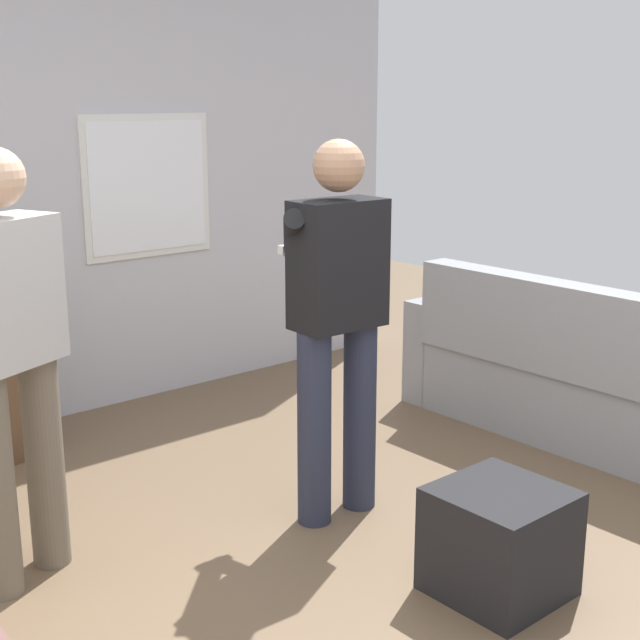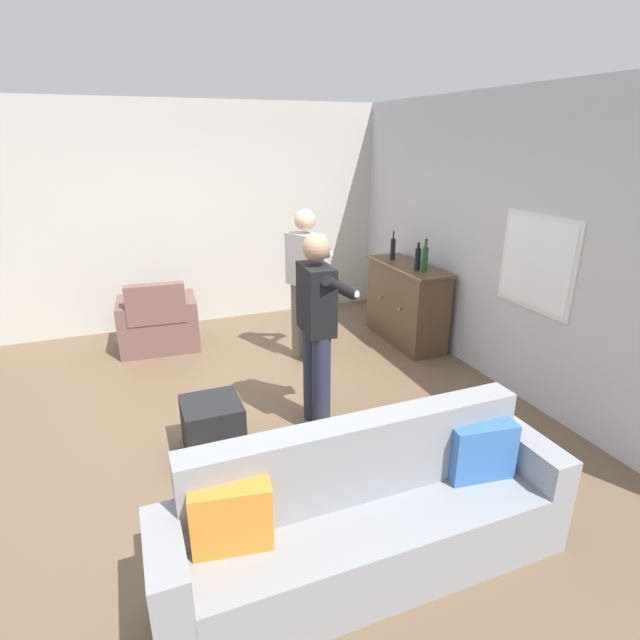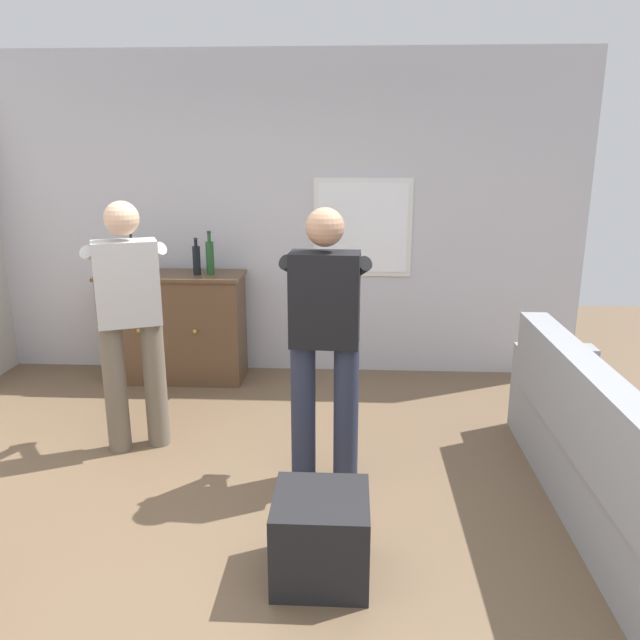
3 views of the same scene
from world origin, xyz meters
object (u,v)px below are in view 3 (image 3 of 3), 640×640
Objects in this scene: couch at (604,457)px; bottle_spirits_clear at (210,257)px; ottoman at (321,536)px; sideboard_cabinet at (175,327)px; bottle_wine_green at (197,259)px; person_standing_right at (325,335)px; person_standing_left at (130,315)px; bottle_liquor_amber at (133,259)px.

couch is 6.37× the size of bottle_spirits_clear.
sideboard_cabinet is at bearing 118.67° from ottoman.
couch is 1.90× the size of sideboard_cabinet.
ottoman is (1.42, -2.60, -0.27)m from sideboard_cabinet.
person_standing_right is (1.16, -1.66, -0.15)m from bottle_wine_green.
person_standing_right reaches higher than sideboard_cabinet.
person_standing_left is at bearing -100.80° from bottle_spirits_clear.
ottoman is (1.74, -2.56, -0.88)m from bottle_liquor_amber.
bottle_liquor_amber is 0.66m from bottle_spirits_clear.
couch is at bearing -35.81° from bottle_wine_green.
bottle_wine_green is at bearing 114.79° from ottoman.
person_standing_right is (1.71, -1.66, -0.15)m from bottle_liquor_amber.
person_standing_right reaches higher than couch.
bottle_wine_green is 1.30m from person_standing_left.
sideboard_cabinet is 2.98m from ottoman.
person_standing_right is (1.40, -1.69, 0.46)m from sideboard_cabinet.
person_standing_right reaches higher than ottoman.
sideboard_cabinet is at bearing 178.32° from bottle_spirits_clear.
bottle_spirits_clear is (0.35, -0.01, 0.63)m from sideboard_cabinet.
bottle_liquor_amber is 0.94× the size of bottle_spirits_clear.
bottle_wine_green is 0.19× the size of person_standing_right.
person_standing_left is (0.41, -1.28, -0.15)m from bottle_liquor_amber.
ottoman is at bearing -88.48° from person_standing_right.
bottle_wine_green is 0.90× the size of bottle_liquor_amber.
ottoman is at bearing -67.45° from bottle_spirits_clear.
sideboard_cabinet is at bearing 146.01° from couch.
sideboard_cabinet is 0.74× the size of person_standing_left.
bottle_liquor_amber is 0.21× the size of person_standing_left.
person_standing_left is (-1.33, 1.29, 0.73)m from ottoman.
bottle_liquor_amber is (-0.55, -0.01, 0.00)m from bottle_wine_green.
person_standing_right is at bearing -55.02° from bottle_wine_green.
bottle_liquor_amber is 2.39m from person_standing_right.
couch is 1.69m from person_standing_right.
person_standing_left is at bearing -85.74° from sideboard_cabinet.
bottle_wine_green is 0.19× the size of person_standing_left.
sideboard_cabinet is at bearing 172.76° from bottle_wine_green.
bottle_spirits_clear is at bearing 142.77° from couch.
sideboard_cabinet is 2.73× the size of ottoman.
bottle_liquor_amber is at bearing 135.98° from person_standing_right.
person_standing_left is (0.10, -1.31, 0.46)m from sideboard_cabinet.
bottle_liquor_amber is at bearing -173.08° from sideboard_cabinet.
person_standing_left is at bearing 166.60° from couch.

